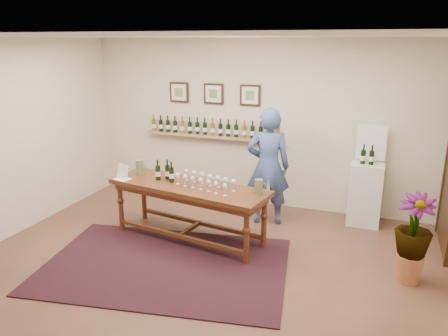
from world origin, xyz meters
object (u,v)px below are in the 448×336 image
(tasting_table, at_px, (189,193))
(display_pedestal, at_px, (365,193))
(person, at_px, (268,167))
(potted_plant, at_px, (413,239))

(tasting_table, distance_m, display_pedestal, 2.75)
(display_pedestal, xyz_separation_m, person, (-1.43, -0.49, 0.42))
(tasting_table, relative_size, display_pedestal, 2.48)
(display_pedestal, distance_m, potted_plant, 1.74)
(display_pedestal, bearing_deg, person, -161.05)
(person, bearing_deg, tasting_table, 32.81)
(potted_plant, bearing_deg, person, 150.58)
(potted_plant, xyz_separation_m, person, (-2.03, 1.14, 0.36))
(display_pedestal, bearing_deg, potted_plant, -69.94)
(display_pedestal, relative_size, potted_plant, 1.03)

